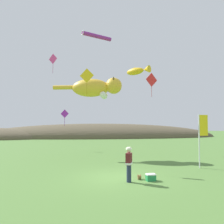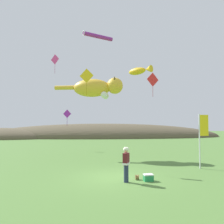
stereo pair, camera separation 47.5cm
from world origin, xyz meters
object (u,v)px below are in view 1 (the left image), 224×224
(kite_diamond_pink, at_px, (53,59))
(kite_diamond_violet, at_px, (65,114))
(kite_giant_cat, at_px, (96,88))
(festival_banner_pole, at_px, (201,133))
(kite_tube_streamer, at_px, (97,36))
(kite_spool, at_px, (139,177))
(festival_attendant, at_px, (129,163))
(picnic_cooler, at_px, (151,177))
(kite_fish_windsock, at_px, (138,71))
(kite_diamond_gold, at_px, (87,76))
(kite_diamond_red, at_px, (152,80))

(kite_diamond_pink, height_order, kite_diamond_violet, kite_diamond_pink)
(kite_giant_cat, bearing_deg, kite_diamond_violet, 123.51)
(festival_banner_pole, bearing_deg, kite_diamond_pink, 146.31)
(kite_tube_streamer, height_order, kite_diamond_pink, kite_tube_streamer)
(kite_giant_cat, bearing_deg, kite_tube_streamer, 47.20)
(kite_spool, bearing_deg, festival_banner_pole, 27.23)
(festival_banner_pole, distance_m, kite_tube_streamer, 12.42)
(kite_giant_cat, distance_m, kite_diamond_violet, 6.43)
(festival_attendant, height_order, kite_diamond_violet, kite_diamond_violet)
(kite_diamond_pink, bearing_deg, kite_diamond_violet, 75.94)
(picnic_cooler, bearing_deg, kite_spool, 149.30)
(kite_fish_windsock, bearing_deg, kite_diamond_gold, -125.69)
(picnic_cooler, relative_size, festival_banner_pole, 0.15)
(kite_fish_windsock, bearing_deg, kite_diamond_red, -83.66)
(festival_attendant, distance_m, kite_diamond_pink, 14.44)
(kite_spool, bearing_deg, kite_diamond_gold, 127.62)
(kite_spool, relative_size, kite_tube_streamer, 0.09)
(festival_attendant, bearing_deg, picnic_cooler, 6.89)
(kite_fish_windsock, xyz_separation_m, kite_diamond_pink, (-8.64, -1.09, 0.72))
(kite_tube_streamer, relative_size, kite_diamond_violet, 1.51)
(kite_tube_streamer, distance_m, kite_diamond_gold, 6.42)
(kite_diamond_gold, xyz_separation_m, kite_diamond_violet, (-2.63, 9.35, -2.36))
(festival_banner_pole, height_order, kite_diamond_gold, kite_diamond_gold)
(festival_attendant, bearing_deg, kite_diamond_gold, 118.11)
(kite_diamond_gold, distance_m, kite_diamond_violet, 9.99)
(festival_attendant, relative_size, kite_diamond_gold, 0.92)
(picnic_cooler, height_order, kite_diamond_gold, kite_diamond_gold)
(kite_spool, relative_size, kite_giant_cat, 0.04)
(kite_spool, height_order, festival_banner_pole, festival_banner_pole)
(festival_attendant, distance_m, kite_spool, 1.14)
(kite_fish_windsock, bearing_deg, kite_diamond_violet, 165.04)
(kite_fish_windsock, height_order, kite_diamond_violet, kite_fish_windsock)
(kite_spool, xyz_separation_m, kite_diamond_violet, (-5.53, 13.10, 3.83))
(festival_banner_pole, height_order, kite_tube_streamer, kite_tube_streamer)
(festival_attendant, height_order, kite_diamond_pink, kite_diamond_pink)
(festival_banner_pole, relative_size, kite_giant_cat, 0.58)
(kite_spool, xyz_separation_m, kite_fish_windsock, (2.31, 11.01, 8.37))
(festival_banner_pole, bearing_deg, kite_diamond_red, 114.01)
(picnic_cooler, distance_m, festival_banner_pole, 5.56)
(festival_attendant, height_order, kite_diamond_gold, kite_diamond_gold)
(kite_giant_cat, xyz_separation_m, kite_tube_streamer, (0.07, 0.07, 4.81))
(kite_diamond_red, bearing_deg, kite_diamond_violet, 144.29)
(kite_diamond_pink, relative_size, kite_diamond_red, 0.89)
(picnic_cooler, relative_size, kite_fish_windsock, 0.20)
(kite_fish_windsock, bearing_deg, kite_tube_streamer, -147.01)
(kite_fish_windsock, bearing_deg, kite_diamond_pink, -172.80)
(festival_attendant, height_order, picnic_cooler, festival_attendant)
(kite_fish_windsock, distance_m, kite_diamond_pink, 8.74)
(picnic_cooler, distance_m, kite_diamond_pink, 15.29)
(picnic_cooler, bearing_deg, kite_diamond_gold, 130.11)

